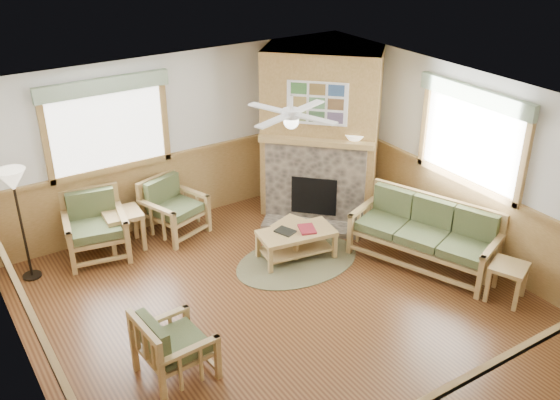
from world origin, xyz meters
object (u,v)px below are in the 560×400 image
armchair_back_left (95,227)px  armchair_back_right (174,208)px  footstool (293,237)px  coffee_table (296,244)px  end_table_chairs (124,230)px  end_table_sofa (506,282)px  sofa (424,235)px  armchair_left (175,344)px  floor_lamp_right (353,178)px  floor_lamp_left (22,225)px

armchair_back_left → armchair_back_right: (1.23, 0.00, -0.03)m
footstool → coffee_table: bearing=-111.9°
end_table_chairs → footstool: end_table_chairs is taller
end_table_chairs → end_table_sofa: 5.43m
end_table_chairs → sofa: bearing=-38.5°
armchair_back_right → end_table_sofa: armchair_back_right is taller
armchair_left → end_table_chairs: size_ratio=1.36×
sofa → coffee_table: sofa is taller
armchair_left → coffee_table: 2.82m
armchair_back_left → end_table_sofa: (4.13, -3.96, -0.22)m
end_table_sofa → floor_lamp_right: (-0.34, 2.80, 0.50)m
end_table_chairs → footstool: size_ratio=1.21×
floor_lamp_right → armchair_back_left: bearing=163.0°
sofa → footstool: 1.89m
armchair_left → coffee_table: size_ratio=0.75×
floor_lamp_left → footstool: bearing=-21.6°
footstool → end_table_chairs: bearing=145.7°
armchair_back_right → footstool: bearing=-67.9°
armchair_left → end_table_chairs: bearing=-13.9°
sofa → armchair_back_left: armchair_back_left is taller
armchair_left → floor_lamp_left: 3.05m
armchair_back_left → floor_lamp_right: floor_lamp_right is taller
armchair_left → footstool: (2.57, 1.52, -0.19)m
sofa → floor_lamp_left: (-4.81, 2.68, 0.35)m
end_table_chairs → floor_lamp_left: bearing=-178.0°
sofa → armchair_back_right: sofa is taller
armchair_left → footstool: size_ratio=1.65×
armchair_left → coffee_table: bearing=-66.6°
coffee_table → end_table_sofa: (1.72, -2.33, 0.04)m
armchair_back_right → end_table_chairs: bearing=160.5°
coffee_table → end_table_chairs: end_table_chairs is taller
armchair_back_right → footstool: (1.26, -1.42, -0.23)m
floor_lamp_left → end_table_chairs: bearing=2.0°
footstool → floor_lamp_left: floor_lamp_left is taller
floor_lamp_right → footstool: bearing=-168.7°
coffee_table → armchair_back_right: bearing=135.2°
footstool → armchair_back_right: bearing=131.6°
armchair_back_right → floor_lamp_right: floor_lamp_right is taller
armchair_back_left → end_table_chairs: 0.45m
end_table_sofa → sofa: bearing=103.3°
end_table_sofa → armchair_left: bearing=166.4°
floor_lamp_right → armchair_back_right: bearing=155.6°
end_table_chairs → end_table_sofa: end_table_chairs is taller
coffee_table → footstool: coffee_table is taller
armchair_left → end_table_sofa: size_ratio=1.59×
end_table_chairs → footstool: 2.52m
armchair_back_left → footstool: armchair_back_left is taller
armchair_back_left → end_table_chairs: (0.41, 0.00, -0.17)m
coffee_table → floor_lamp_left: 3.78m
end_table_sofa → floor_lamp_left: size_ratio=0.31×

